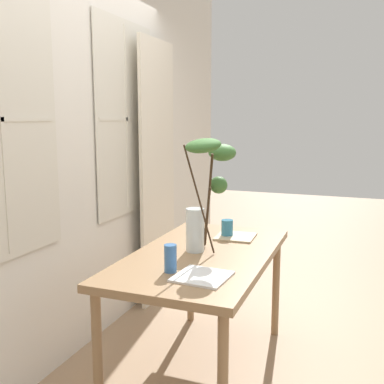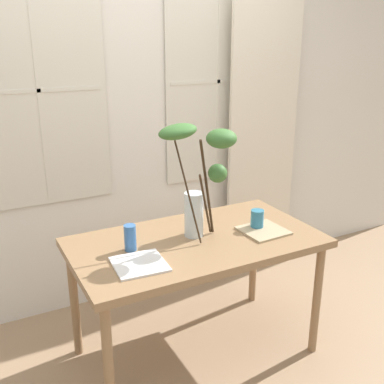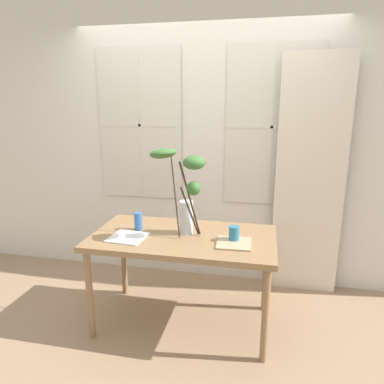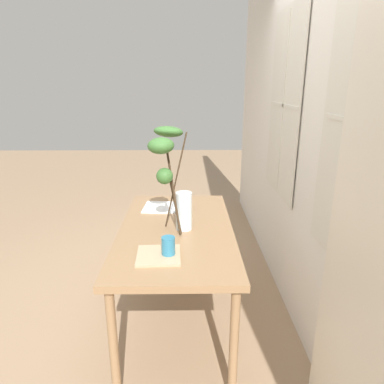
# 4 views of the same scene
# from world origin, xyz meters

# --- Properties ---
(ground) EXTENTS (14.00, 14.00, 0.00)m
(ground) POSITION_xyz_m (0.00, 0.00, 0.00)
(ground) COLOR #9E7F60
(back_wall_with_windows) EXTENTS (5.49, 0.14, 3.00)m
(back_wall_with_windows) POSITION_xyz_m (0.00, 0.93, 1.50)
(back_wall_with_windows) COLOR silver
(back_wall_with_windows) RESTS_ON ground
(curtain_sheer_side) EXTENTS (0.62, 0.03, 2.21)m
(curtain_sheer_side) POSITION_xyz_m (1.01, 0.77, 1.11)
(curtain_sheer_side) COLOR silver
(curtain_sheer_side) RESTS_ON ground
(dining_table) EXTENTS (1.43, 0.78, 0.77)m
(dining_table) POSITION_xyz_m (0.00, 0.00, 0.70)
(dining_table) COLOR #93704C
(dining_table) RESTS_ON ground
(vase_with_branches) EXTENTS (0.50, 0.31, 0.71)m
(vase_with_branches) POSITION_xyz_m (0.01, -0.02, 1.18)
(vase_with_branches) COLOR silver
(vase_with_branches) RESTS_ON dining_table
(drinking_glass_blue_left) EXTENTS (0.07, 0.07, 0.15)m
(drinking_glass_blue_left) POSITION_xyz_m (-0.38, 0.04, 0.85)
(drinking_glass_blue_left) COLOR #386BAD
(drinking_glass_blue_left) RESTS_ON dining_table
(drinking_glass_blue_right) EXTENTS (0.08, 0.08, 0.12)m
(drinking_glass_blue_right) POSITION_xyz_m (0.40, -0.03, 0.83)
(drinking_glass_blue_right) COLOR teal
(drinking_glass_blue_right) RESTS_ON dining_table
(plate_square_left) EXTENTS (0.28, 0.28, 0.01)m
(plate_square_left) POSITION_xyz_m (-0.41, -0.14, 0.78)
(plate_square_left) COLOR white
(plate_square_left) RESTS_ON dining_table
(plate_square_right) EXTENTS (0.26, 0.26, 0.01)m
(plate_square_right) POSITION_xyz_m (0.41, -0.09, 0.78)
(plate_square_right) COLOR tan
(plate_square_right) RESTS_ON dining_table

